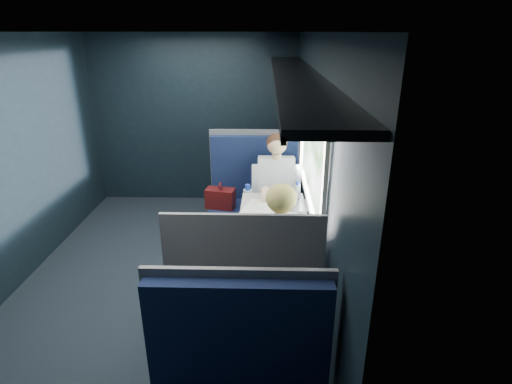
{
  "coord_description": "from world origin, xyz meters",
  "views": [
    {
      "loc": [
        0.99,
        -3.35,
        2.3
      ],
      "look_at": [
        0.9,
        0.0,
        0.95
      ],
      "focal_mm": 28.0,
      "sensor_mm": 36.0,
      "label": 1
    }
  ],
  "objects_px": {
    "seat_bay_far": "(246,301)",
    "laptop": "(303,201)",
    "seat_row_front": "(256,180)",
    "seat_bay_near": "(253,206)",
    "table": "(270,221)",
    "bottle_small": "(297,192)",
    "woman": "(280,254)",
    "cup": "(288,196)",
    "man": "(276,188)"
  },
  "relations": [
    {
      "from": "woman",
      "to": "laptop",
      "type": "xyz_separation_m",
      "value": [
        0.25,
        0.87,
        0.07
      ]
    },
    {
      "from": "seat_bay_far",
      "to": "seat_row_front",
      "type": "relative_size",
      "value": 1.09
    },
    {
      "from": "seat_row_front",
      "to": "man",
      "type": "xyz_separation_m",
      "value": [
        0.25,
        -1.1,
        0.31
      ]
    },
    {
      "from": "woman",
      "to": "table",
      "type": "bearing_deg",
      "value": 95.45
    },
    {
      "from": "seat_bay_near",
      "to": "table",
      "type": "bearing_deg",
      "value": -77.3
    },
    {
      "from": "table",
      "to": "woman",
      "type": "xyz_separation_m",
      "value": [
        0.07,
        -0.71,
        0.06
      ]
    },
    {
      "from": "seat_row_front",
      "to": "seat_bay_near",
      "type": "bearing_deg",
      "value": -90.82
    },
    {
      "from": "table",
      "to": "bottle_small",
      "type": "relative_size",
      "value": 4.92
    },
    {
      "from": "seat_bay_near",
      "to": "cup",
      "type": "relative_size",
      "value": 15.63
    },
    {
      "from": "bottle_small",
      "to": "cup",
      "type": "distance_m",
      "value": 0.1
    },
    {
      "from": "table",
      "to": "man",
      "type": "height_order",
      "value": "man"
    },
    {
      "from": "table",
      "to": "cup",
      "type": "distance_m",
      "value": 0.39
    },
    {
      "from": "woman",
      "to": "cup",
      "type": "distance_m",
      "value": 1.04
    },
    {
      "from": "man",
      "to": "seat_row_front",
      "type": "bearing_deg",
      "value": 102.83
    },
    {
      "from": "seat_bay_far",
      "to": "laptop",
      "type": "height_order",
      "value": "seat_bay_far"
    },
    {
      "from": "man",
      "to": "laptop",
      "type": "relative_size",
      "value": 4.39
    },
    {
      "from": "seat_bay_far",
      "to": "man",
      "type": "relative_size",
      "value": 0.95
    },
    {
      "from": "woman",
      "to": "laptop",
      "type": "height_order",
      "value": "woman"
    },
    {
      "from": "woman",
      "to": "laptop",
      "type": "relative_size",
      "value": 4.39
    },
    {
      "from": "man",
      "to": "laptop",
      "type": "bearing_deg",
      "value": -65.06
    },
    {
      "from": "laptop",
      "to": "seat_bay_near",
      "type": "bearing_deg",
      "value": 125.95
    },
    {
      "from": "seat_bay_near",
      "to": "laptop",
      "type": "height_order",
      "value": "seat_bay_near"
    },
    {
      "from": "woman",
      "to": "cup",
      "type": "height_order",
      "value": "woman"
    },
    {
      "from": "seat_bay_far",
      "to": "laptop",
      "type": "relative_size",
      "value": 4.19
    },
    {
      "from": "man",
      "to": "cup",
      "type": "distance_m",
      "value": 0.4
    },
    {
      "from": "seat_bay_near",
      "to": "laptop",
      "type": "relative_size",
      "value": 4.19
    },
    {
      "from": "seat_row_front",
      "to": "man",
      "type": "bearing_deg",
      "value": -77.17
    },
    {
      "from": "table",
      "to": "seat_bay_far",
      "type": "relative_size",
      "value": 0.79
    },
    {
      "from": "seat_bay_far",
      "to": "seat_row_front",
      "type": "xyz_separation_m",
      "value": [
        0.0,
        2.67,
        -0.0
      ]
    },
    {
      "from": "table",
      "to": "seat_bay_far",
      "type": "distance_m",
      "value": 0.93
    },
    {
      "from": "seat_bay_near",
      "to": "bottle_small",
      "type": "distance_m",
      "value": 0.83
    },
    {
      "from": "bottle_small",
      "to": "cup",
      "type": "bearing_deg",
      "value": 169.62
    },
    {
      "from": "seat_bay_far",
      "to": "man",
      "type": "xyz_separation_m",
      "value": [
        0.25,
        1.57,
        0.3
      ]
    },
    {
      "from": "man",
      "to": "laptop",
      "type": "height_order",
      "value": "man"
    },
    {
      "from": "seat_bay_far",
      "to": "woman",
      "type": "distance_m",
      "value": 0.43
    },
    {
      "from": "bottle_small",
      "to": "seat_bay_near",
      "type": "bearing_deg",
      "value": 129.43
    },
    {
      "from": "seat_bay_near",
      "to": "seat_bay_far",
      "type": "bearing_deg",
      "value": -89.56
    },
    {
      "from": "seat_bay_near",
      "to": "man",
      "type": "xyz_separation_m",
      "value": [
        0.26,
        -0.17,
        0.3
      ]
    },
    {
      "from": "laptop",
      "to": "man",
      "type": "bearing_deg",
      "value": 114.94
    },
    {
      "from": "table",
      "to": "seat_bay_near",
      "type": "xyz_separation_m",
      "value": [
        -0.2,
        0.87,
        -0.24
      ]
    },
    {
      "from": "table",
      "to": "bottle_small",
      "type": "xyz_separation_m",
      "value": [
        0.27,
        0.31,
        0.17
      ]
    },
    {
      "from": "bottle_small",
      "to": "seat_bay_far",
      "type": "bearing_deg",
      "value": -110.82
    },
    {
      "from": "seat_row_front",
      "to": "man",
      "type": "relative_size",
      "value": 0.88
    },
    {
      "from": "seat_bay_near",
      "to": "woman",
      "type": "bearing_deg",
      "value": -80.52
    },
    {
      "from": "woman",
      "to": "cup",
      "type": "relative_size",
      "value": 16.4
    },
    {
      "from": "seat_bay_far",
      "to": "woman",
      "type": "relative_size",
      "value": 0.95
    },
    {
      "from": "laptop",
      "to": "seat_bay_far",
      "type": "bearing_deg",
      "value": -115.78
    },
    {
      "from": "seat_bay_near",
      "to": "woman",
      "type": "xyz_separation_m",
      "value": [
        0.26,
        -1.58,
        0.31
      ]
    },
    {
      "from": "table",
      "to": "seat_row_front",
      "type": "xyz_separation_m",
      "value": [
        -0.18,
        1.8,
        -0.25
      ]
    },
    {
      "from": "seat_row_front",
      "to": "bottle_small",
      "type": "bearing_deg",
      "value": -73.23
    }
  ]
}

